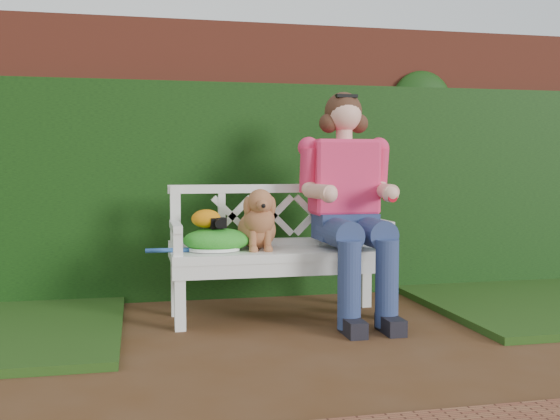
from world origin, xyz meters
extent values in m
plane|color=#4A2A14|center=(0.00, 0.00, 0.00)|extent=(60.00, 60.00, 0.00)
cube|color=brown|center=(0.00, 1.90, 1.10)|extent=(10.00, 0.30, 2.20)
cube|color=#18440F|center=(0.00, 1.68, 0.85)|extent=(10.00, 0.18, 1.70)
cube|color=black|center=(-0.47, 0.85, 0.67)|extent=(0.11, 0.09, 0.07)
ellipsoid|color=orange|center=(-0.54, 0.88, 0.70)|extent=(0.24, 0.21, 0.12)
camera|label=1|loc=(-0.99, -3.50, 1.06)|focal=42.00mm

